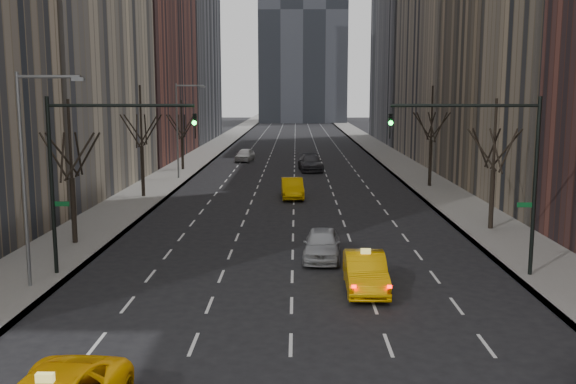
{
  "coord_description": "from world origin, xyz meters",
  "views": [
    {
      "loc": [
        0.16,
        -16.31,
        8.32
      ],
      "look_at": [
        -0.22,
        14.65,
        3.5
      ],
      "focal_mm": 40.0,
      "sensor_mm": 36.0,
      "label": 1
    }
  ],
  "objects": [
    {
      "name": "tree_lw_d",
      "position": [
        -12.0,
        52.0,
        3.56
      ],
      "size": [
        3.36,
        3.5,
        7.36
      ],
      "color": "black",
      "rests_on": "ground"
    },
    {
      "name": "tree_rw_c",
      "position": [
        12.0,
        40.0,
        4.04
      ],
      "size": [
        3.36,
        3.5,
        8.74
      ],
      "color": "black",
      "rests_on": "ground"
    },
    {
      "name": "sidewalk_right",
      "position": [
        12.25,
        70.0,
        0.07
      ],
      "size": [
        4.5,
        320.0,
        0.15
      ],
      "primitive_type": "cube",
      "color": "slate",
      "rests_on": "ground"
    },
    {
      "name": "silver_sedan_ahead",
      "position": [
        1.48,
        15.14,
        0.77
      ],
      "size": [
        2.15,
        4.66,
        1.55
      ],
      "primitive_type": "imported",
      "rotation": [
        0.0,
        0.0,
        -0.07
      ],
      "color": "#9B9DA2",
      "rests_on": "ground"
    },
    {
      "name": "far_suv_grey",
      "position": [
        1.72,
        52.0,
        0.86
      ],
      "size": [
        2.88,
        6.1,
        1.72
      ],
      "primitive_type": "imported",
      "rotation": [
        0.0,
        0.0,
        0.08
      ],
      "color": "#2E2E33",
      "rests_on": "ground"
    },
    {
      "name": "traffic_mast_right",
      "position": [
        9.11,
        12.0,
        5.49
      ],
      "size": [
        6.69,
        0.39,
        8.0
      ],
      "color": "black",
      "rests_on": "ground"
    },
    {
      "name": "streetlight_near",
      "position": [
        -10.84,
        10.0,
        5.62
      ],
      "size": [
        2.83,
        0.22,
        9.0
      ],
      "color": "slate",
      "rests_on": "ground"
    },
    {
      "name": "tree_rw_b",
      "position": [
        12.0,
        22.0,
        3.72
      ],
      "size": [
        3.36,
        3.5,
        7.82
      ],
      "color": "black",
      "rests_on": "ground"
    },
    {
      "name": "far_taxi",
      "position": [
        -0.12,
        34.03,
        0.79
      ],
      "size": [
        1.95,
        4.9,
        1.59
      ],
      "primitive_type": "imported",
      "rotation": [
        0.0,
        0.0,
        0.06
      ],
      "color": "#E5A704",
      "rests_on": "ground"
    },
    {
      "name": "tree_lw_b",
      "position": [
        -12.0,
        18.0,
        3.72
      ],
      "size": [
        3.36,
        3.5,
        7.82
      ],
      "color": "black",
      "rests_on": "ground"
    },
    {
      "name": "far_car_white",
      "position": [
        -6.06,
        61.44,
        0.78
      ],
      "size": [
        2.44,
        4.81,
        1.57
      ],
      "primitive_type": "imported",
      "rotation": [
        0.0,
        0.0,
        -0.13
      ],
      "color": "silver",
      "rests_on": "ground"
    },
    {
      "name": "streetlight_far",
      "position": [
        -10.84,
        45.0,
        5.62
      ],
      "size": [
        2.83,
        0.22,
        9.0
      ],
      "color": "slate",
      "rests_on": "ground"
    },
    {
      "name": "taxi_sedan",
      "position": [
        3.12,
        10.06,
        0.79
      ],
      "size": [
        1.74,
        4.82,
        1.58
      ],
      "primitive_type": "imported",
      "rotation": [
        0.0,
        0.0,
        -0.01
      ],
      "color": "#E7A204",
      "rests_on": "ground"
    },
    {
      "name": "traffic_mast_left",
      "position": [
        -9.11,
        12.0,
        5.49
      ],
      "size": [
        6.69,
        0.39,
        8.0
      ],
      "color": "black",
      "rests_on": "ground"
    },
    {
      "name": "sidewalk_left",
      "position": [
        -12.25,
        70.0,
        0.07
      ],
      "size": [
        4.5,
        320.0,
        0.15
      ],
      "primitive_type": "cube",
      "color": "slate",
      "rests_on": "ground"
    },
    {
      "name": "tree_lw_c",
      "position": [
        -12.0,
        34.0,
        4.04
      ],
      "size": [
        3.36,
        3.5,
        8.74
      ],
      "color": "black",
      "rests_on": "ground"
    }
  ]
}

